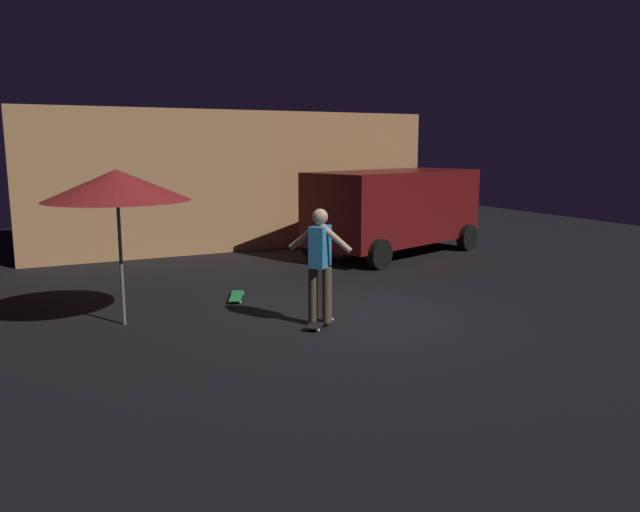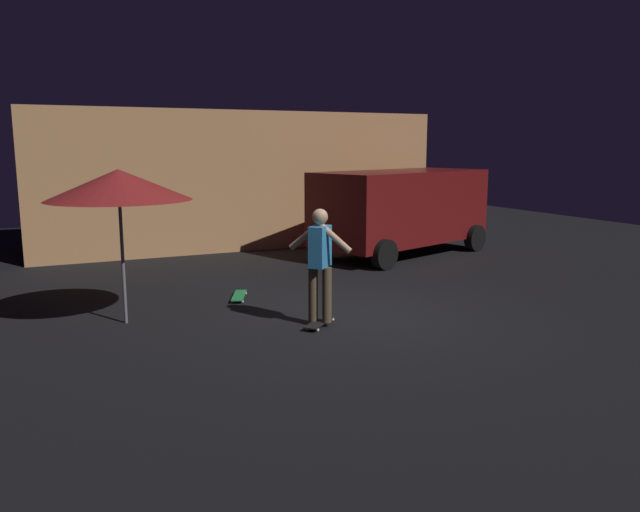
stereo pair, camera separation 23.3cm
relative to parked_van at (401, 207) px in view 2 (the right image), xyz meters
name	(u,v)px [view 2 (the right image)]	position (x,y,z in m)	size (l,w,h in m)	color
ground_plane	(353,316)	(-3.71, -4.52, -1.16)	(28.00, 28.00, 0.00)	black
low_building	(228,178)	(-3.15, 3.89, 0.58)	(10.44, 3.76, 3.49)	tan
parked_van	(401,207)	(0.00, 0.00, 0.00)	(4.97, 3.42, 2.03)	maroon
patio_umbrella	(119,185)	(-6.99, -3.42, 0.91)	(2.10, 2.10, 2.30)	slate
skateboard_ridden	(320,322)	(-4.40, -4.78, -1.11)	(0.71, 0.68, 0.07)	black
skateboard_spare	(239,296)	(-4.98, -2.68, -1.11)	(0.49, 0.80, 0.07)	green
skater	(320,257)	(-4.40, -4.78, -0.12)	(0.73, 0.78, 1.67)	brown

